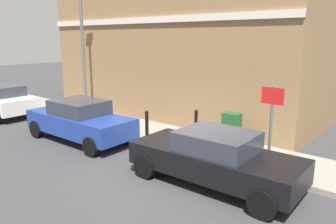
{
  "coord_description": "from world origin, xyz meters",
  "views": [
    {
      "loc": [
        -6.86,
        -5.1,
        3.67
      ],
      "look_at": [
        1.45,
        1.73,
        1.2
      ],
      "focal_mm": 34.67,
      "sensor_mm": 36.0,
      "label": 1
    }
  ],
  "objects_px": {
    "car_black": "(215,157)",
    "street_sign": "(271,116)",
    "utility_cabinet": "(231,131)",
    "bollard_near_cabinet": "(196,123)",
    "car_blue": "(80,120)",
    "lamppost": "(83,46)",
    "car_white": "(1,100)",
    "bollard_far_kerb": "(147,124)"
  },
  "relations": [
    {
      "from": "car_black",
      "to": "street_sign",
      "type": "xyz_separation_m",
      "value": [
        1.42,
        -0.83,
        0.94
      ]
    },
    {
      "from": "utility_cabinet",
      "to": "bollard_near_cabinet",
      "type": "height_order",
      "value": "utility_cabinet"
    },
    {
      "from": "bollard_near_cabinet",
      "to": "street_sign",
      "type": "distance_m",
      "value": 3.51
    },
    {
      "from": "car_blue",
      "to": "lamppost",
      "type": "bearing_deg",
      "value": -41.06
    },
    {
      "from": "utility_cabinet",
      "to": "lamppost",
      "type": "xyz_separation_m",
      "value": [
        -0.13,
        7.52,
        2.62
      ]
    },
    {
      "from": "street_sign",
      "to": "car_white",
      "type": "bearing_deg",
      "value": 96.42
    },
    {
      "from": "car_black",
      "to": "bollard_near_cabinet",
      "type": "height_order",
      "value": "car_black"
    },
    {
      "from": "bollard_near_cabinet",
      "to": "utility_cabinet",
      "type": "bearing_deg",
      "value": -93.92
    },
    {
      "from": "car_white",
      "to": "lamppost",
      "type": "bearing_deg",
      "value": -146.95
    },
    {
      "from": "car_blue",
      "to": "car_white",
      "type": "height_order",
      "value": "car_blue"
    },
    {
      "from": "car_blue",
      "to": "street_sign",
      "type": "xyz_separation_m",
      "value": [
        1.39,
        -6.5,
        0.9
      ]
    },
    {
      "from": "bollard_far_kerb",
      "to": "street_sign",
      "type": "bearing_deg",
      "value": -89.1
    },
    {
      "from": "bollard_far_kerb",
      "to": "car_white",
      "type": "bearing_deg",
      "value": 99.34
    },
    {
      "from": "car_blue",
      "to": "car_black",
      "type": "bearing_deg",
      "value": 178.77
    },
    {
      "from": "bollard_far_kerb",
      "to": "lamppost",
      "type": "xyz_separation_m",
      "value": [
        0.99,
        4.8,
        2.6
      ]
    },
    {
      "from": "lamppost",
      "to": "bollard_near_cabinet",
      "type": "bearing_deg",
      "value": -87.81
    },
    {
      "from": "car_black",
      "to": "street_sign",
      "type": "distance_m",
      "value": 1.9
    },
    {
      "from": "bollard_far_kerb",
      "to": "bollard_near_cabinet",
      "type": "bearing_deg",
      "value": -45.92
    },
    {
      "from": "car_white",
      "to": "utility_cabinet",
      "type": "bearing_deg",
      "value": -168.38
    },
    {
      "from": "car_blue",
      "to": "car_white",
      "type": "xyz_separation_m",
      "value": [
        -0.04,
        6.19,
        -0.01
      ]
    },
    {
      "from": "utility_cabinet",
      "to": "bollard_near_cabinet",
      "type": "bearing_deg",
      "value": 86.08
    },
    {
      "from": "car_white",
      "to": "car_black",
      "type": "bearing_deg",
      "value": 178.94
    },
    {
      "from": "car_white",
      "to": "street_sign",
      "type": "distance_m",
      "value": 12.8
    },
    {
      "from": "car_blue",
      "to": "car_white",
      "type": "bearing_deg",
      "value": -0.53
    },
    {
      "from": "car_blue",
      "to": "bollard_near_cabinet",
      "type": "distance_m",
      "value": 4.18
    },
    {
      "from": "bollard_far_kerb",
      "to": "street_sign",
      "type": "relative_size",
      "value": 0.45
    },
    {
      "from": "bollard_near_cabinet",
      "to": "lamppost",
      "type": "distance_m",
      "value": 6.59
    },
    {
      "from": "utility_cabinet",
      "to": "street_sign",
      "type": "height_order",
      "value": "street_sign"
    },
    {
      "from": "utility_cabinet",
      "to": "lamppost",
      "type": "distance_m",
      "value": 7.96
    },
    {
      "from": "car_black",
      "to": "bollard_far_kerb",
      "type": "xyz_separation_m",
      "value": [
        1.35,
        3.6,
        -0.02
      ]
    },
    {
      "from": "car_black",
      "to": "lamppost",
      "type": "distance_m",
      "value": 9.1
    },
    {
      "from": "car_black",
      "to": "car_blue",
      "type": "bearing_deg",
      "value": -1.47
    },
    {
      "from": "car_blue",
      "to": "utility_cabinet",
      "type": "xyz_separation_m",
      "value": [
        2.44,
        -4.79,
        -0.08
      ]
    },
    {
      "from": "car_blue",
      "to": "bollard_far_kerb",
      "type": "relative_size",
      "value": 4.18
    },
    {
      "from": "car_blue",
      "to": "street_sign",
      "type": "height_order",
      "value": "street_sign"
    },
    {
      "from": "car_black",
      "to": "utility_cabinet",
      "type": "distance_m",
      "value": 2.62
    },
    {
      "from": "bollard_near_cabinet",
      "to": "street_sign",
      "type": "bearing_deg",
      "value": -109.89
    },
    {
      "from": "street_sign",
      "to": "lamppost",
      "type": "bearing_deg",
      "value": 84.33
    },
    {
      "from": "bollard_near_cabinet",
      "to": "bollard_far_kerb",
      "type": "bearing_deg",
      "value": 134.08
    },
    {
      "from": "utility_cabinet",
      "to": "lamppost",
      "type": "bearing_deg",
      "value": 91.01
    },
    {
      "from": "utility_cabinet",
      "to": "car_white",
      "type": "bearing_deg",
      "value": 102.71
    },
    {
      "from": "car_blue",
      "to": "street_sign",
      "type": "bearing_deg",
      "value": -168.84
    }
  ]
}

